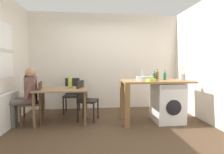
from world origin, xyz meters
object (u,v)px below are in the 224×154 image
object	(u,v)px
bottle_tall_green	(154,76)
bottle_squat_brown	(157,75)
vase	(70,82)
dining_table	(63,93)
mixing_bowl	(151,80)
chair_opposite	(85,98)
washing_machine	(167,102)
bottle_clear_small	(165,76)
utensil_crock	(183,77)
seated_person	(27,93)
chair_person_seat	(35,100)
chair_spare_by_wall	(72,93)

from	to	relation	value
bottle_tall_green	bottle_squat_brown	xyz separation A→B (m)	(0.09, 0.05, 0.02)
bottle_squat_brown	vase	xyz separation A→B (m)	(-2.00, 0.04, -0.16)
dining_table	mixing_bowl	bearing A→B (deg)	-12.21
dining_table	chair_opposite	distance (m)	0.50
washing_machine	bottle_squat_brown	distance (m)	0.67
dining_table	bottle_squat_brown	distance (m)	2.18
bottle_clear_small	dining_table	bearing A→B (deg)	176.78
bottle_clear_small	utensil_crock	world-z (taller)	utensil_crock
bottle_tall_green	bottle_squat_brown	world-z (taller)	bottle_squat_brown
chair_opposite	bottle_squat_brown	bearing A→B (deg)	105.16
dining_table	vase	distance (m)	0.28
dining_table	bottle_tall_green	xyz separation A→B (m)	(2.06, 0.01, 0.36)
chair_opposite	seated_person	distance (m)	1.21
dining_table	bottle_tall_green	bearing A→B (deg)	0.31
chair_person_seat	bottle_squat_brown	distance (m)	2.75
utensil_crock	vase	xyz separation A→B (m)	(-2.52, 0.25, -0.13)
seated_person	chair_opposite	bearing A→B (deg)	-91.87
chair_person_seat	bottle_tall_green	bearing A→B (deg)	-98.66
washing_machine	bottle_clear_small	bearing A→B (deg)	122.96
seated_person	mixing_bowl	world-z (taller)	seated_person
chair_spare_by_wall	bottle_squat_brown	size ratio (longest dim) A/B	3.82
dining_table	chair_opposite	xyz separation A→B (m)	(0.48, 0.07, -0.14)
dining_table	utensil_crock	bearing A→B (deg)	-3.20
dining_table	bottle_tall_green	world-z (taller)	bottle_tall_green
seated_person	bottle_tall_green	size ratio (longest dim) A/B	6.16
dining_table	chair_opposite	size ratio (longest dim) A/B	1.22
chair_spare_by_wall	seated_person	bearing A→B (deg)	48.83
chair_spare_by_wall	washing_machine	xyz separation A→B (m)	(2.20, -0.98, -0.08)
dining_table	bottle_clear_small	world-z (taller)	bottle_clear_small
mixing_bowl	utensil_crock	bearing A→B (deg)	16.88
seated_person	vase	bearing A→B (deg)	-86.61
bottle_squat_brown	mixing_bowl	bearing A→B (deg)	-123.25
chair_spare_by_wall	utensil_crock	size ratio (longest dim) A/B	3.00
bottle_tall_green	mixing_bowl	distance (m)	0.47
chair_opposite	vase	size ratio (longest dim) A/B	3.64
chair_opposite	washing_machine	size ratio (longest dim) A/B	1.05
chair_person_seat	bottle_squat_brown	bearing A→B (deg)	-97.62
chair_opposite	bottle_clear_small	xyz separation A→B (m)	(1.77, -0.20, 0.51)
chair_spare_by_wall	bottle_tall_green	distance (m)	2.16
chair_spare_by_wall	washing_machine	world-z (taller)	chair_spare_by_wall
chair_opposite	bottle_tall_green	distance (m)	1.66
seated_person	mixing_bowl	size ratio (longest dim) A/B	5.93
chair_spare_by_wall	bottle_squat_brown	xyz separation A→B (m)	(2.05, -0.71, 0.52)
chair_spare_by_wall	mixing_bowl	distance (m)	2.15
chair_person_seat	vase	world-z (taller)	vase
chair_person_seat	utensil_crock	size ratio (longest dim) A/B	3.00
seated_person	utensil_crock	world-z (taller)	utensil_crock
bottle_tall_green	bottle_clear_small	size ratio (longest dim) A/B	0.92
bottle_clear_small	mixing_bowl	xyz separation A→B (m)	(-0.41, -0.27, -0.06)
chair_person_seat	bottle_squat_brown	size ratio (longest dim) A/B	3.82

